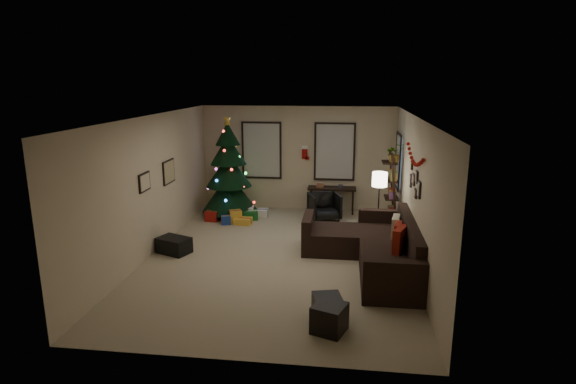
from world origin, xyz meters
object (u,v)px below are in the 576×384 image
at_px(sofa, 374,249).
at_px(desk, 332,190).
at_px(christmas_tree, 229,174).
at_px(bookshelf, 392,192).
at_px(desk_chair, 324,206).

xyz_separation_m(sofa, desk, (-0.90, 3.39, 0.28)).
bearing_deg(sofa, christmas_tree, 140.65).
relative_size(desk, bookshelf, 0.68).
xyz_separation_m(desk, desk_chair, (-0.16, -0.65, -0.25)).
distance_m(desk, desk_chair, 0.71).
relative_size(christmas_tree, sofa, 0.85).
relative_size(christmas_tree, desk_chair, 3.85).
relative_size(christmas_tree, bookshelf, 1.41).
bearing_deg(desk_chair, bookshelf, -40.81).
distance_m(sofa, desk, 3.52).
relative_size(sofa, bookshelf, 1.66).
bearing_deg(sofa, desk, 104.82).
bearing_deg(christmas_tree, desk, 12.47).
bearing_deg(christmas_tree, desk_chair, -2.04).
xyz_separation_m(sofa, desk_chair, (-1.06, 2.74, 0.03)).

